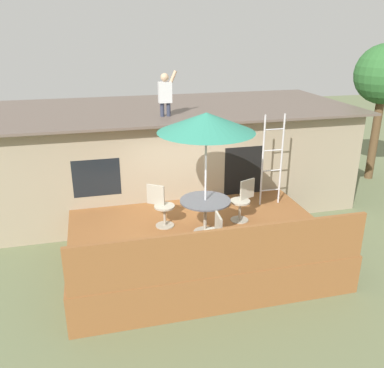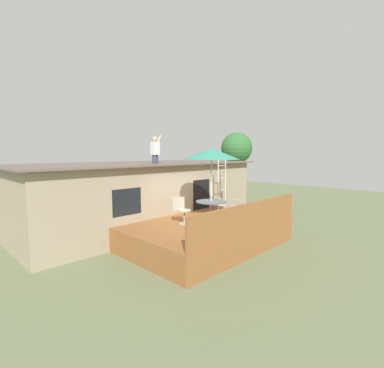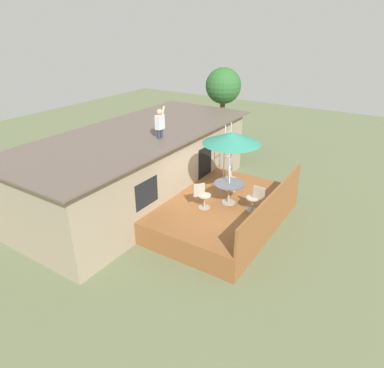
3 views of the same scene
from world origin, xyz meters
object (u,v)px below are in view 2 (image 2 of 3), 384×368
at_px(step_ladder, 222,184).
at_px(backyard_tree, 237,149).
at_px(person_figure, 155,148).
at_px(patio_chair_right, 220,204).
at_px(patio_chair_near, 233,214).
at_px(patio_table, 211,206).
at_px(patio_umbrella, 211,154).
at_px(patio_chair_left, 182,211).

distance_m(step_ladder, backyard_tree, 6.00).
relative_size(step_ladder, person_figure, 1.98).
distance_m(patio_chair_right, patio_chair_near, 1.74).
relative_size(patio_table, patio_umbrella, 0.41).
bearing_deg(step_ladder, patio_umbrella, -150.41).
height_order(step_ladder, backyard_tree, backyard_tree).
distance_m(patio_umbrella, step_ladder, 2.56).
height_order(patio_chair_right, patio_chair_near, same).
xyz_separation_m(patio_umbrella, step_ladder, (1.94, 1.10, -1.25)).
height_order(person_figure, backyard_tree, backyard_tree).
bearing_deg(patio_chair_right, backyard_tree, -172.24).
bearing_deg(patio_chair_left, patio_chair_near, -29.22).
bearing_deg(patio_chair_near, patio_chair_left, 29.57).
bearing_deg(patio_table, backyard_tree, 29.92).
xyz_separation_m(patio_umbrella, backyard_tree, (6.97, 4.01, 0.25)).
relative_size(patio_table, patio_chair_near, 1.13).
xyz_separation_m(patio_umbrella, patio_chair_left, (-0.82, 0.57, -1.89)).
distance_m(patio_umbrella, patio_chair_right, 2.17).
bearing_deg(patio_chair_near, patio_umbrella, 0.00).
bearing_deg(patio_table, person_figure, 96.24).
bearing_deg(patio_umbrella, patio_chair_right, 23.19).
height_order(patio_umbrella, patio_chair_near, patio_umbrella).
relative_size(step_ladder, patio_chair_near, 2.39).
distance_m(patio_chair_right, backyard_tree, 7.31).
bearing_deg(patio_chair_right, patio_chair_left, -27.87).
xyz_separation_m(patio_table, step_ladder, (1.94, 1.10, 0.51)).
bearing_deg(patio_chair_right, person_figure, -83.53).
xyz_separation_m(person_figure, patio_chair_near, (0.23, -3.62, -2.11)).
bearing_deg(patio_umbrella, patio_chair_near, -93.53).
height_order(patio_table, patio_chair_left, patio_chair_left).
distance_m(patio_chair_left, patio_chair_right, 1.80).
relative_size(patio_umbrella, step_ladder, 1.15).
height_order(patio_umbrella, step_ladder, patio_umbrella).
distance_m(person_figure, backyard_tree, 7.38).
height_order(person_figure, patio_chair_right, person_figure).
height_order(patio_umbrella, person_figure, person_figure).
distance_m(step_ladder, patio_chair_right, 1.35).
bearing_deg(patio_chair_right, patio_chair_near, 30.23).
xyz_separation_m(patio_umbrella, person_figure, (-0.29, 2.64, 0.22)).
distance_m(person_figure, patio_chair_left, 3.01).
height_order(patio_chair_right, backyard_tree, backyard_tree).
bearing_deg(step_ladder, person_figure, 145.42).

